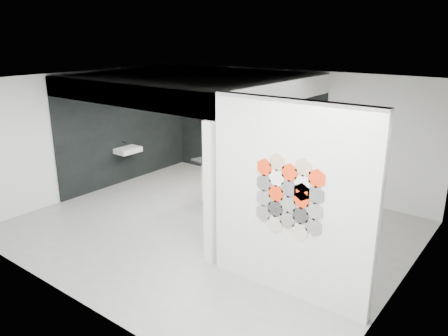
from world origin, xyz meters
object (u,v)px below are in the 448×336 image
kitchen_island (235,186)px  bottle_dark (238,124)px  stockpot (209,119)px  glass_vase (293,132)px  kettle (287,131)px  glass_bowl (293,133)px  utensil_cup (214,121)px  partition_panel (290,201)px  wall_basin (128,150)px

kitchen_island → bottle_dark: 2.35m
stockpot → glass_vase: (2.52, 0.00, -0.02)m
kitchen_island → bottle_dark: bearing=138.3°
kettle → glass_vase: bearing=-9.1°
glass_bowl → utensil_cup: size_ratio=1.45×
bottle_dark → utensil_cup: bottle_dark is taller
kettle → bottle_dark: same height
partition_panel → glass_vase: bearing=118.2°
partition_panel → glass_vase: (-2.08, 3.87, 0.00)m
partition_panel → kitchen_island: size_ratio=1.41×
utensil_cup → stockpot: bearing=180.0°
stockpot → kitchen_island: bearing=-39.5°
kettle → bottle_dark: (-1.39, 0.00, 0.00)m
glass_vase → kettle: bearing=180.0°
wall_basin → kitchen_island: (3.05, 0.27, -0.35)m
glass_vase → stockpot: bearing=180.0°
partition_panel → glass_vase: 4.39m
partition_panel → kettle: 4.47m
wall_basin → bottle_dark: (1.83, 2.07, 0.55)m
glass_vase → utensil_cup: 2.35m
stockpot → bottle_dark: size_ratio=1.49×
partition_panel → utensil_cup: 5.87m
kitchen_island → glass_bowl: (0.34, 1.80, 0.87)m
wall_basin → utensil_cup: utensil_cup is taller
kitchen_island → stockpot: stockpot is taller
stockpot → glass_bowl: size_ratio=1.59×
stockpot → bottle_dark: (0.96, 0.00, -0.02)m
kettle → glass_vase: (0.17, 0.00, -0.00)m
stockpot → utensil_cup: bearing=0.0°
stockpot → kettle: size_ratio=1.27×
kitchen_island → stockpot: (-2.18, 1.80, 0.92)m
kettle → glass_bowl: bearing=-9.1°
stockpot → partition_panel: bearing=-40.1°
stockpot → kettle: bearing=0.0°
kitchen_island → wall_basin: bearing=-160.9°
partition_panel → stockpot: partition_panel is taller
kitchen_island → kettle: bearing=98.8°
wall_basin → kettle: bearing=32.7°
partition_panel → kettle: partition_panel is taller
kettle → glass_bowl: 0.17m
partition_panel → wall_basin: partition_panel is taller
kitchen_island → stockpot: bearing=154.6°
kitchen_island → utensil_cup: size_ratio=18.95×
utensil_cup → glass_vase: bearing=0.0°
glass_vase → kitchen_island: bearing=-100.6°
stockpot → bottle_dark: bearing=0.0°
stockpot → glass_vase: stockpot is taller
glass_bowl → bottle_dark: (-1.56, 0.00, 0.03)m
partition_panel → utensil_cup: bearing=138.8°
utensil_cup → kettle: bearing=0.0°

